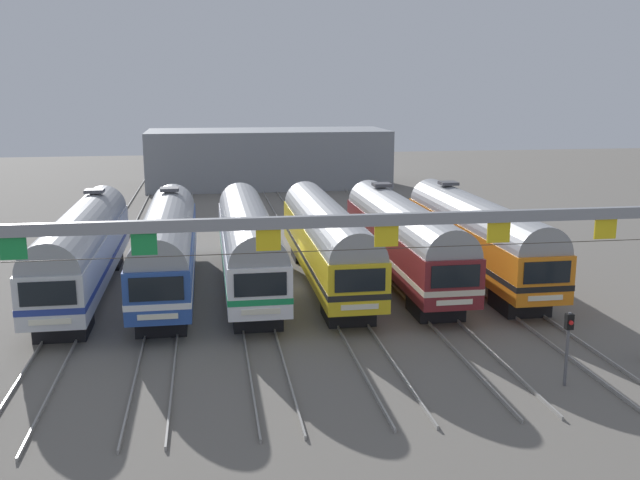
{
  "coord_description": "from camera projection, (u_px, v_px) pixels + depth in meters",
  "views": [
    {
      "loc": [
        -4.31,
        -38.83,
        11.12
      ],
      "look_at": [
        1.72,
        -0.71,
        2.76
      ],
      "focal_mm": 40.26,
      "sensor_mm": 36.0,
      "label": 1
    }
  ],
  "objects": [
    {
      "name": "commuter_train_blue",
      "position": [
        167.0,
        244.0,
        38.92
      ],
      "size": [
        2.88,
        18.06,
        5.05
      ],
      "color": "#284C9E",
      "rests_on": "ground"
    },
    {
      "name": "commuter_train_white",
      "position": [
        248.0,
        241.0,
        39.59
      ],
      "size": [
        2.88,
        18.06,
        4.77
      ],
      "color": "white",
      "rests_on": "ground"
    },
    {
      "name": "commuter_train_maroon",
      "position": [
        402.0,
        236.0,
        40.93
      ],
      "size": [
        2.88,
        18.06,
        5.05
      ],
      "color": "maroon",
      "rests_on": "ground"
    },
    {
      "name": "commuter_train_orange",
      "position": [
        475.0,
        233.0,
        41.6
      ],
      "size": [
        2.88,
        18.06,
        5.05
      ],
      "color": "orange",
      "rests_on": "ground"
    },
    {
      "name": "catenary_gantry",
      "position": [
        328.0,
        245.0,
        26.33
      ],
      "size": [
        27.2,
        0.44,
        6.97
      ],
      "color": "gray",
      "rests_on": "ground"
    },
    {
      "name": "ground_plane",
      "position": [
        288.0,
        286.0,
        40.5
      ],
      "size": [
        160.0,
        160.0,
        0.0
      ],
      "primitive_type": "plane",
      "color": "slate"
    },
    {
      "name": "track_bed",
      "position": [
        264.0,
        227.0,
        56.89
      ],
      "size": [
        23.46,
        70.0,
        0.15
      ],
      "color": "gray",
      "rests_on": "ground"
    },
    {
      "name": "yard_signal_mast",
      "position": [
        568.0,
        335.0,
        26.66
      ],
      "size": [
        0.28,
        0.35,
        2.89
      ],
      "color": "#59595E",
      "rests_on": "ground"
    },
    {
      "name": "maintenance_building",
      "position": [
        268.0,
        158.0,
        79.89
      ],
      "size": [
        26.28,
        10.0,
        6.26
      ],
      "primitive_type": "cube",
      "color": "gray",
      "rests_on": "ground"
    },
    {
      "name": "commuter_train_silver",
      "position": [
        83.0,
        246.0,
        38.25
      ],
      "size": [
        2.88,
        18.06,
        5.05
      ],
      "color": "silver",
      "rests_on": "ground"
    },
    {
      "name": "commuter_train_yellow",
      "position": [
        326.0,
        238.0,
        40.26
      ],
      "size": [
        2.88,
        18.06,
        4.77
      ],
      "color": "gold",
      "rests_on": "ground"
    }
  ]
}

